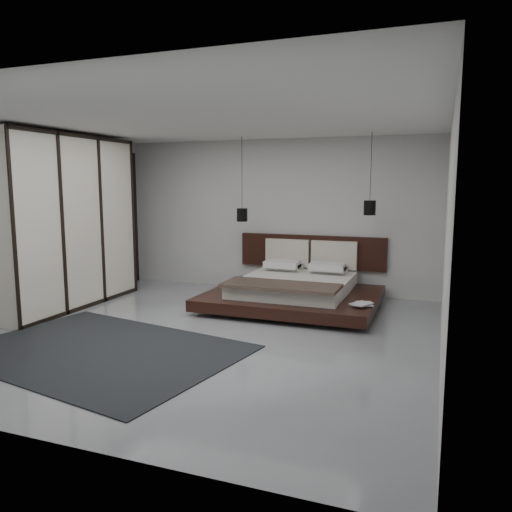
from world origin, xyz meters
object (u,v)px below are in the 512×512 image
at_px(bed, 295,289).
at_px(rug, 100,350).
at_px(wardrobe, 67,222).
at_px(lattice_screen, 123,219).
at_px(pendant_right, 370,208).
at_px(pendant_left, 242,215).

xyz_separation_m(bed, rug, (-1.57, -3.01, -0.28)).
bearing_deg(rug, wardrobe, 138.05).
distance_m(lattice_screen, wardrobe, 1.89).
relative_size(lattice_screen, bed, 0.97).
distance_m(lattice_screen, bed, 3.86).
bearing_deg(pendant_right, wardrobe, -158.97).
bearing_deg(pendant_left, lattice_screen, 177.28).
distance_m(pendant_left, pendant_right, 2.22).
bearing_deg(rug, lattice_screen, 120.86).
bearing_deg(rug, pendant_right, 52.07).
distance_m(lattice_screen, pendant_left, 2.59).
bearing_deg(lattice_screen, pendant_left, -2.72).
relative_size(pendant_left, pendant_right, 1.12).
distance_m(bed, rug, 3.41).
bearing_deg(pendant_left, pendant_right, 0.00).
xyz_separation_m(lattice_screen, bed, (3.69, -0.54, -1.02)).
bearing_deg(lattice_screen, wardrobe, -82.34).
relative_size(bed, wardrobe, 0.96).
height_order(lattice_screen, rug, lattice_screen).
height_order(pendant_left, rug, pendant_left).
xyz_separation_m(pendant_left, wardrobe, (-2.33, -1.75, -0.07)).
xyz_separation_m(bed, pendant_left, (-1.11, 0.42, 1.17)).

